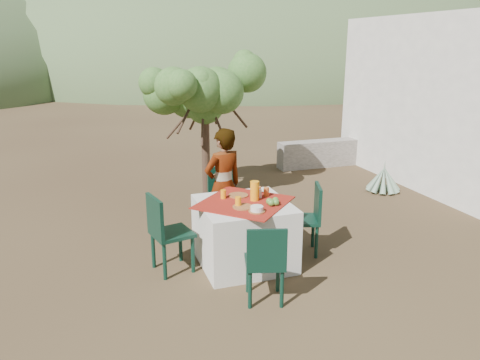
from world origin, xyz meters
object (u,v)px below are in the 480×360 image
chair_right (309,216)px  guesthouse (477,99)px  chair_near (265,261)px  juice_pitcher (255,191)px  shrub_tree (208,98)px  person (223,186)px  chair_far (225,196)px  chair_left (165,230)px  agave (384,180)px  table (244,233)px

chair_right → guesthouse: size_ratio=0.21×
chair_near → chair_right: size_ratio=0.96×
juice_pitcher → chair_near: bearing=-103.8°
shrub_tree → person: bearing=-99.0°
chair_far → chair_left: chair_left is taller
chair_left → chair_right: 1.76m
chair_far → chair_right: chair_far is taller
guesthouse → chair_right: bearing=-154.5°
guesthouse → juice_pitcher: bearing=-157.6°
shrub_tree → juice_pitcher: bearing=-92.8°
chair_far → guesthouse: size_ratio=0.21×
chair_far → juice_pitcher: bearing=-88.7°
chair_right → guesthouse: 5.13m
chair_far → chair_right: bearing=-54.8°
chair_far → guesthouse: (5.31, 1.16, 1.00)m
chair_right → chair_near: bearing=-25.1°
chair_far → agave: bearing=12.4°
table → chair_far: size_ratio=1.44×
chair_near → guesthouse: bearing=-134.7°
person → guesthouse: size_ratio=0.36×
shrub_tree → agave: shrub_tree is taller
chair_near → chair_left: 1.28m
chair_left → agave: (4.14, 1.79, -0.29)m
chair_near → person: bearing=-76.5°
shrub_tree → agave: 3.38m
table → shrub_tree: size_ratio=0.62×
chair_far → juice_pitcher: size_ratio=3.95×
chair_far → shrub_tree: 1.96m
person → guesthouse: guesthouse is taller
table → person: size_ratio=0.87×
chair_near → chair_right: 1.34m
table → guesthouse: (5.38, 2.18, 1.12)m
chair_far → agave: 3.27m
shrub_tree → juice_pitcher: (-0.13, -2.58, -0.78)m
shrub_tree → juice_pitcher: size_ratio=9.17×
chair_left → person: (0.88, 0.66, 0.24)m
shrub_tree → juice_pitcher: 2.69m
person → juice_pitcher: 0.73m
chair_left → chair_near: bearing=-153.2°
shrub_tree → chair_near: bearing=-95.8°
chair_far → shrub_tree: shrub_tree is taller
chair_far → shrub_tree: size_ratio=0.43×
chair_left → chair_right: bearing=-104.0°
person → guesthouse: 5.66m
chair_far → person: person is taller
chair_far → person: bearing=-112.1°
person → chair_right: bearing=124.0°
shrub_tree → guesthouse: 5.14m
chair_right → shrub_tree: bearing=-147.7°
person → table: bearing=75.4°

